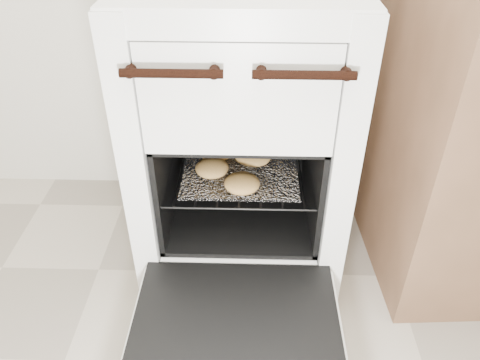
{
  "coord_description": "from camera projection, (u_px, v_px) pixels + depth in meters",
  "views": [
    {
      "loc": [
        -0.15,
        -0.06,
        1.17
      ],
      "look_at": [
        -0.19,
        1.03,
        0.39
      ],
      "focal_mm": 35.0,
      "sensor_mm": 36.0,
      "label": 1
    }
  ],
  "objects": [
    {
      "name": "oven_rack",
      "position": [
        241.0,
        168.0,
        1.41
      ],
      "size": [
        0.43,
        0.41,
        0.01
      ],
      "color": "black",
      "rests_on": "stove"
    },
    {
      "name": "baked_rolls",
      "position": [
        234.0,
        159.0,
        1.39
      ],
      "size": [
        0.26,
        0.34,
        0.05
      ],
      "color": "tan",
      "rests_on": "foil_sheet"
    },
    {
      "name": "stove",
      "position": [
        241.0,
        140.0,
        1.43
      ],
      "size": [
        0.59,
        0.66,
        0.91
      ],
      "color": "white",
      "rests_on": "ground"
    },
    {
      "name": "foil_sheet",
      "position": [
        241.0,
        170.0,
        1.39
      ],
      "size": [
        0.33,
        0.3,
        0.01
      ],
      "primitive_type": "cube",
      "color": "white",
      "rests_on": "oven_rack"
    },
    {
      "name": "oven_door",
      "position": [
        236.0,
        327.0,
        1.16
      ],
      "size": [
        0.53,
        0.41,
        0.04
      ],
      "color": "black",
      "rests_on": "stove"
    }
  ]
}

